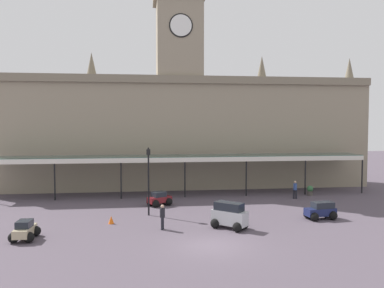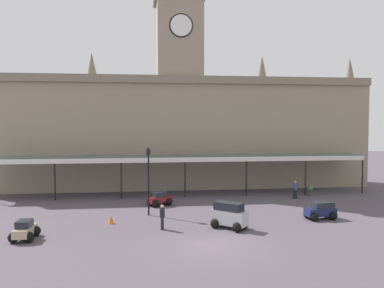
% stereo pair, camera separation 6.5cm
% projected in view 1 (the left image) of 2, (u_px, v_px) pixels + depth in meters
% --- Properties ---
extents(ground_plane, '(140.00, 140.00, 0.00)m').
position_uv_depth(ground_plane, '(212.00, 246.00, 22.74)').
color(ground_plane, '#504550').
extents(station_building, '(41.49, 5.56, 21.22)m').
position_uv_depth(station_building, '(179.00, 124.00, 43.33)').
color(station_building, gray).
rests_on(station_building, ground).
extents(entrance_canopy, '(36.13, 3.26, 3.88)m').
position_uv_depth(entrance_canopy, '(184.00, 157.00, 38.66)').
color(entrance_canopy, '#38564C').
rests_on(entrance_canopy, ground).
extents(car_maroon_sedan, '(2.25, 2.08, 1.19)m').
position_uv_depth(car_maroon_sedan, '(159.00, 200.00, 33.78)').
color(car_maroon_sedan, maroon).
rests_on(car_maroon_sedan, ground).
extents(car_silver_van, '(2.54, 2.48, 1.77)m').
position_uv_depth(car_silver_van, '(229.00, 217.00, 26.45)').
color(car_silver_van, '#B2B5BA').
rests_on(car_silver_van, ground).
extents(car_navy_estate, '(2.36, 1.75, 1.27)m').
position_uv_depth(car_navy_estate, '(321.00, 211.00, 29.05)').
color(car_navy_estate, '#19214C').
rests_on(car_navy_estate, ground).
extents(car_beige_sedan, '(1.56, 2.08, 1.19)m').
position_uv_depth(car_beige_sedan, '(25.00, 231.00, 23.96)').
color(car_beige_sedan, tan).
rests_on(car_beige_sedan, ground).
extents(pedestrian_crossing_forecourt, '(0.38, 0.34, 1.67)m').
position_uv_depth(pedestrian_crossing_forecourt, '(295.00, 189.00, 36.79)').
color(pedestrian_crossing_forecourt, black).
rests_on(pedestrian_crossing_forecourt, ground).
extents(pedestrian_near_entrance, '(0.34, 0.38, 1.67)m').
position_uv_depth(pedestrian_near_entrance, '(162.00, 216.00, 26.17)').
color(pedestrian_near_entrance, black).
rests_on(pedestrian_near_entrance, ground).
extents(victorian_lamppost, '(0.30, 0.30, 5.23)m').
position_uv_depth(victorian_lamppost, '(149.00, 173.00, 30.09)').
color(victorian_lamppost, black).
rests_on(victorian_lamppost, ground).
extents(traffic_cone, '(0.40, 0.40, 0.56)m').
position_uv_depth(traffic_cone, '(111.00, 220.00, 27.70)').
color(traffic_cone, orange).
rests_on(traffic_cone, ground).
extents(planter_by_canopy, '(0.60, 0.60, 0.96)m').
position_uv_depth(planter_by_canopy, '(310.00, 190.00, 38.50)').
color(planter_by_canopy, '#47423D').
rests_on(planter_by_canopy, ground).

